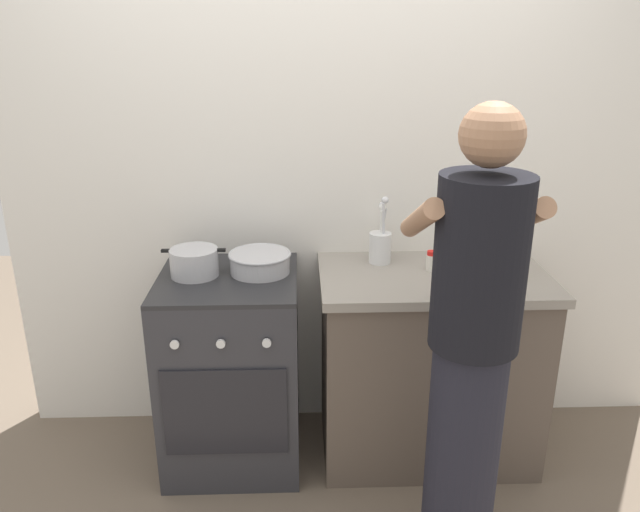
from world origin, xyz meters
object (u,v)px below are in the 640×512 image
object	(u,v)px
spice_bottle	(431,261)
pot	(194,262)
mixing_bowl	(260,261)
person	(471,354)
stove_range	(232,368)
oil_bottle	(493,255)
utensil_crock	(380,244)

from	to	relation	value
spice_bottle	pot	bearing A→B (deg)	-178.59
mixing_bowl	person	xyz separation A→B (m)	(0.75, -0.69, -0.09)
stove_range	spice_bottle	distance (m)	1.02
stove_range	oil_bottle	xyz separation A→B (m)	(1.14, -0.02, 0.54)
stove_range	pot	size ratio (longest dim) A/B	3.29
mixing_bowl	utensil_crock	xyz separation A→B (m)	(0.54, 0.11, 0.04)
mixing_bowl	spice_bottle	distance (m)	0.75
pot	utensil_crock	size ratio (longest dim) A/B	0.88
spice_bottle	stove_range	bearing A→B (deg)	-176.93
pot	utensil_crock	distance (m)	0.83
utensil_crock	person	bearing A→B (deg)	-75.23
stove_range	oil_bottle	world-z (taller)	oil_bottle
stove_range	spice_bottle	xyz separation A→B (m)	(0.89, 0.05, 0.49)
stove_range	mixing_bowl	distance (m)	0.52
stove_range	mixing_bowl	bearing A→B (deg)	19.11
stove_range	utensil_crock	distance (m)	0.88
stove_range	mixing_bowl	size ratio (longest dim) A/B	3.28
person	utensil_crock	bearing A→B (deg)	104.77
pot	mixing_bowl	world-z (taller)	pot
stove_range	person	distance (m)	1.17
pot	person	xyz separation A→B (m)	(1.03, -0.66, -0.10)
spice_bottle	person	world-z (taller)	person
utensil_crock	oil_bottle	bearing A→B (deg)	-20.71
mixing_bowl	oil_bottle	size ratio (longest dim) A/B	1.24
spice_bottle	person	xyz separation A→B (m)	(-0.00, -0.69, -0.08)
mixing_bowl	utensil_crock	size ratio (longest dim) A/B	0.88
mixing_bowl	person	bearing A→B (deg)	-42.56
stove_range	pot	world-z (taller)	pot
spice_bottle	mixing_bowl	bearing A→B (deg)	179.95
pot	mixing_bowl	distance (m)	0.28
spice_bottle	person	size ratio (longest dim) A/B	0.05
stove_range	person	bearing A→B (deg)	-35.74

